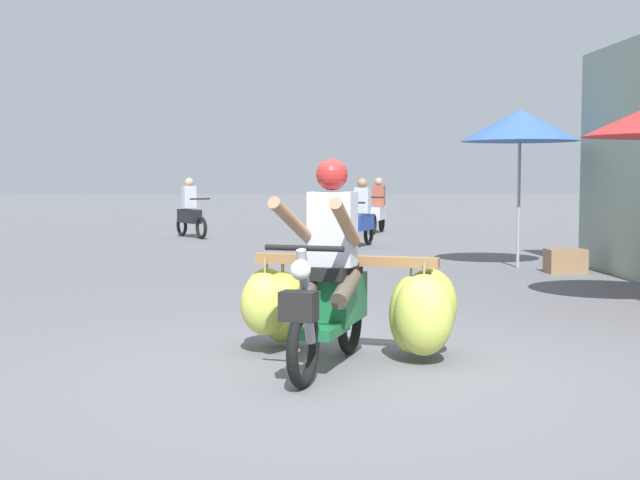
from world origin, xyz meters
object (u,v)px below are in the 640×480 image
produce_crate (565,261)px  motorbike_distant_far_ahead (190,213)px  motorbike_main_loaded (341,299)px  motorbike_distant_ahead_left (378,211)px  motorbike_distant_ahead_right (362,219)px  market_umbrella_further_along (520,126)px

produce_crate → motorbike_distant_far_ahead: bearing=128.3°
motorbike_main_loaded → motorbike_distant_ahead_left: size_ratio=1.27×
motorbike_distant_ahead_left → motorbike_distant_ahead_right: (-0.90, -4.21, 0.00)m
motorbike_main_loaded → motorbike_distant_ahead_right: bearing=82.7°
motorbike_distant_far_ahead → market_umbrella_further_along: (5.75, -7.04, 1.67)m
motorbike_distant_ahead_left → motorbike_distant_ahead_right: same height
motorbike_distant_ahead_left → market_umbrella_further_along: size_ratio=0.63×
motorbike_distant_ahead_right → produce_crate: motorbike_distant_ahead_right is taller
market_umbrella_further_along → produce_crate: size_ratio=4.44×
motorbike_distant_far_ahead → produce_crate: motorbike_distant_far_ahead is taller
motorbike_distant_ahead_left → produce_crate: (1.60, -9.14, -0.39)m
motorbike_distant_ahead_right → market_umbrella_further_along: bearing=-63.7°
market_umbrella_further_along → produce_crate: market_umbrella_further_along is taller
motorbike_distant_far_ahead → motorbike_distant_ahead_right: bearing=-38.3°
motorbike_distant_ahead_left → market_umbrella_further_along: bearing=-82.3°
motorbike_distant_ahead_right → produce_crate: size_ratio=2.70×
motorbike_distant_ahead_left → produce_crate: 9.29m
motorbike_distant_ahead_right → motorbike_main_loaded: bearing=-97.3°
motorbike_main_loaded → produce_crate: motorbike_main_loaded is taller
produce_crate → market_umbrella_further_along: bearing=119.9°
motorbike_main_loaded → motorbike_distant_far_ahead: size_ratio=1.36×
produce_crate → motorbike_distant_ahead_left: bearing=99.9°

